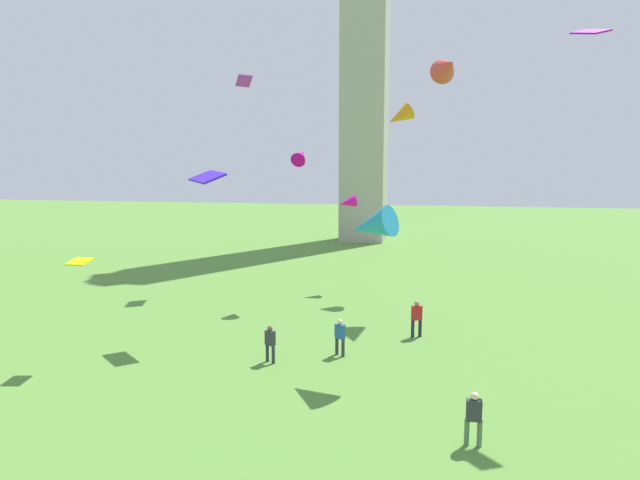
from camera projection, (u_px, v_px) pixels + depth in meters
name	position (u px, v px, depth m)	size (l,w,h in m)	color
monument_obelisk	(366.00, 6.00, 56.48)	(4.90, 4.90, 51.61)	#A8A399
person_0	(270.00, 342.00, 21.23)	(0.47, 0.39, 1.57)	#2D3338
person_2	(417.00, 317.00, 24.53)	(0.53, 0.46, 1.76)	#1E2333
person_4	(474.00, 416.00, 14.73)	(0.50, 0.27, 1.62)	#51754C
person_5	(340.00, 335.00, 22.05)	(0.48, 0.42, 1.59)	#2D3338
kite_flying_0	(591.00, 32.00, 18.30)	(1.28, 1.31, 0.51)	#A00BC4
kite_flying_1	(447.00, 67.00, 29.45)	(1.98, 2.45, 1.60)	red
kite_flying_2	(207.00, 177.00, 24.23)	(2.11, 2.00, 0.66)	#3D1BE1
kite_flying_3	(244.00, 81.00, 35.46)	(1.53, 1.62, 0.65)	#AF2AD1
kite_flying_4	(371.00, 226.00, 20.10)	(2.33, 1.92, 1.67)	#2086B9
kite_flying_5	(80.00, 261.00, 20.84)	(0.93, 1.18, 0.19)	#E6DD04
kite_flying_6	(301.00, 156.00, 31.14)	(0.95, 1.55, 1.36)	#B5048A
kite_flying_7	(399.00, 117.00, 33.35)	(2.22, 1.90, 1.74)	orange
kite_flying_8	(347.00, 203.00, 34.32)	(1.48, 1.32, 1.00)	#E30DAB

